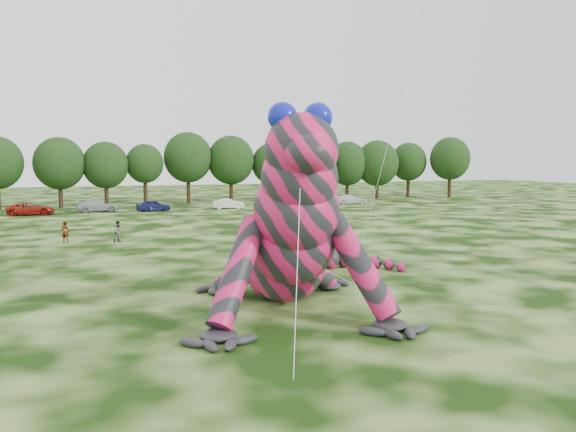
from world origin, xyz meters
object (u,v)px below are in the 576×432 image
(inflatable_gecko, at_px, (281,206))
(spectator_0, at_px, (65,232))
(tree_16, at_px, (408,170))
(spectator_1, at_px, (119,232))
(tree_12, at_px, (271,173))
(car_3, at_px, (97,206))
(tree_13, at_px, (315,169))
(car_7, at_px, (351,199))
(tree_7, at_px, (60,173))
(tree_10, at_px, (188,168))
(car_2, at_px, (31,209))
(tree_17, at_px, (450,167))
(tree_8, at_px, (106,174))
(spectator_5, at_px, (244,232))
(car_5, at_px, (228,204))
(tree_9, at_px, (145,175))
(tree_15, at_px, (377,170))
(tree_14, at_px, (347,170))
(tree_11, at_px, (231,169))
(car_4, at_px, (153,206))
(car_6, at_px, (293,201))

(inflatable_gecko, xyz_separation_m, spectator_0, (-9.89, 22.66, -3.52))
(tree_16, bearing_deg, spectator_1, -143.06)
(tree_12, bearing_deg, car_3, -161.82)
(tree_13, distance_m, car_7, 9.38)
(tree_7, height_order, tree_10, tree_10)
(tree_10, xyz_separation_m, car_2, (-20.46, -10.90, -4.51))
(tree_7, relative_size, tree_17, 0.92)
(spectator_0, bearing_deg, tree_7, -66.19)
(tree_8, bearing_deg, tree_17, -0.33)
(spectator_1, height_order, spectator_5, spectator_5)
(spectator_1, bearing_deg, inflatable_gecko, -102.41)
(tree_7, height_order, tree_16, tree_7)
(tree_13, height_order, car_5, tree_13)
(car_7, relative_size, spectator_0, 2.88)
(tree_9, height_order, car_3, tree_9)
(tree_7, relative_size, car_7, 1.97)
(inflatable_gecko, distance_m, spectator_5, 18.21)
(tree_15, bearing_deg, inflatable_gecko, -122.96)
(spectator_0, bearing_deg, spectator_1, -176.19)
(tree_17, height_order, car_7, tree_17)
(tree_12, distance_m, tree_14, 13.49)
(tree_7, relative_size, tree_8, 1.06)
(tree_17, xyz_separation_m, spectator_5, (-47.61, -38.92, -4.26))
(tree_17, relative_size, spectator_1, 6.16)
(tree_11, distance_m, tree_13, 13.39)
(spectator_1, distance_m, spectator_5, 9.94)
(tree_10, relative_size, car_7, 2.19)
(spectator_5, xyz_separation_m, spectator_0, (-13.12, 5.09, -0.05))
(car_4, bearing_deg, spectator_5, 177.09)
(car_3, bearing_deg, spectator_5, -163.62)
(tree_15, xyz_separation_m, spectator_0, (-47.25, -34.94, -3.98))
(spectator_5, height_order, spectator_0, spectator_5)
(tree_8, height_order, spectator_5, tree_8)
(tree_10, bearing_deg, tree_8, -172.19)
(tree_14, distance_m, spectator_0, 55.56)
(tree_7, distance_m, car_5, 23.02)
(car_2, height_order, spectator_1, spectator_1)
(tree_7, xyz_separation_m, tree_15, (48.56, 0.97, 0.08))
(car_2, bearing_deg, inflatable_gecko, -162.17)
(tree_16, xyz_separation_m, car_6, (-24.98, -9.97, -4.06))
(tree_12, relative_size, tree_17, 0.87)
(car_2, xyz_separation_m, spectator_0, (4.29, -24.85, 0.10))
(spectator_0, bearing_deg, car_5, -106.39)
(tree_8, relative_size, car_5, 2.15)
(tree_15, xyz_separation_m, spectator_5, (-34.13, -40.03, -3.93))
(tree_16, relative_size, spectator_5, 5.30)
(tree_17, bearing_deg, car_5, -167.79)
(tree_15, distance_m, car_2, 52.68)
(car_3, xyz_separation_m, car_4, (6.60, -1.81, -0.03))
(spectator_0, bearing_deg, tree_14, -118.03)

